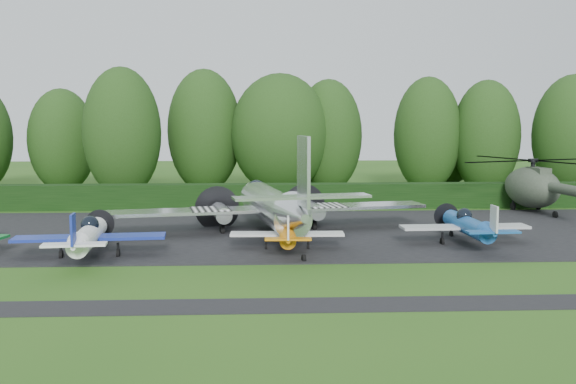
{
  "coord_description": "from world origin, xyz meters",
  "views": [
    {
      "loc": [
        2.64,
        -30.05,
        7.2
      ],
      "look_at": [
        4.51,
        10.83,
        2.5
      ],
      "focal_mm": 40.0,
      "sensor_mm": 36.0,
      "label": 1
    }
  ],
  "objects_px": {
    "light_plane_orange": "(287,232)",
    "helicopter": "(533,184)",
    "light_plane_white": "(88,236)",
    "transport_plane": "(272,206)",
    "light_plane_blue": "(468,225)"
  },
  "relations": [
    {
      "from": "light_plane_orange",
      "to": "helicopter",
      "type": "height_order",
      "value": "helicopter"
    },
    {
      "from": "light_plane_orange",
      "to": "helicopter",
      "type": "bearing_deg",
      "value": 33.41
    },
    {
      "from": "light_plane_white",
      "to": "helicopter",
      "type": "height_order",
      "value": "helicopter"
    },
    {
      "from": "transport_plane",
      "to": "light_plane_orange",
      "type": "height_order",
      "value": "transport_plane"
    },
    {
      "from": "light_plane_white",
      "to": "light_plane_orange",
      "type": "relative_size",
      "value": 1.23
    },
    {
      "from": "light_plane_orange",
      "to": "light_plane_blue",
      "type": "height_order",
      "value": "light_plane_blue"
    },
    {
      "from": "light_plane_blue",
      "to": "transport_plane",
      "type": "bearing_deg",
      "value": 163.9
    },
    {
      "from": "transport_plane",
      "to": "helicopter",
      "type": "distance_m",
      "value": 22.31
    },
    {
      "from": "light_plane_blue",
      "to": "helicopter",
      "type": "bearing_deg",
      "value": 56.51
    },
    {
      "from": "light_plane_orange",
      "to": "light_plane_white",
      "type": "bearing_deg",
      "value": -172.22
    },
    {
      "from": "transport_plane",
      "to": "light_plane_white",
      "type": "xyz_separation_m",
      "value": [
        -9.56,
        -6.28,
        -0.6
      ]
    },
    {
      "from": "helicopter",
      "to": "light_plane_orange",
      "type": "bearing_deg",
      "value": -139.48
    },
    {
      "from": "transport_plane",
      "to": "light_plane_orange",
      "type": "xyz_separation_m",
      "value": [
        0.72,
        -4.56,
        -0.83
      ]
    },
    {
      "from": "transport_plane",
      "to": "light_plane_orange",
      "type": "distance_m",
      "value": 4.69
    },
    {
      "from": "light_plane_white",
      "to": "transport_plane",
      "type": "bearing_deg",
      "value": 38.49
    }
  ]
}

